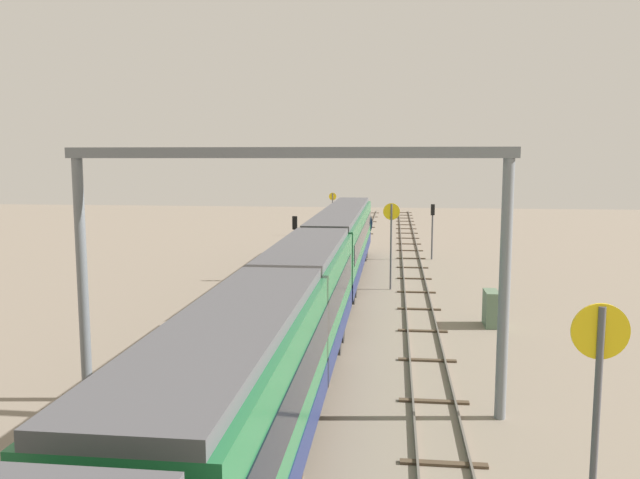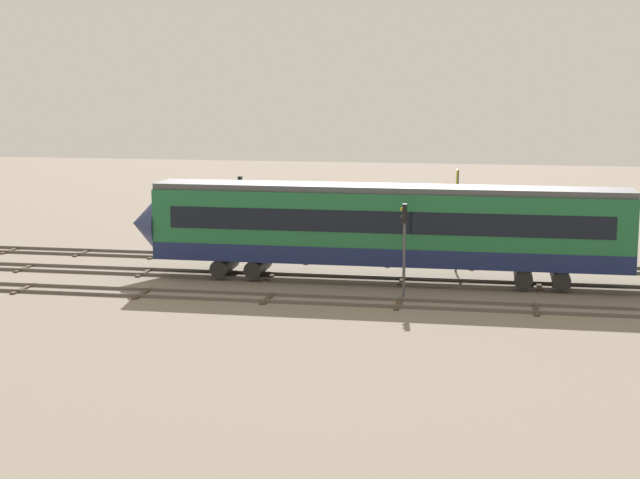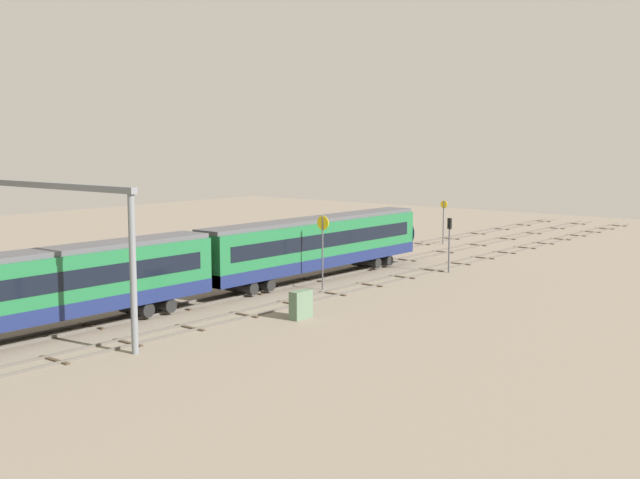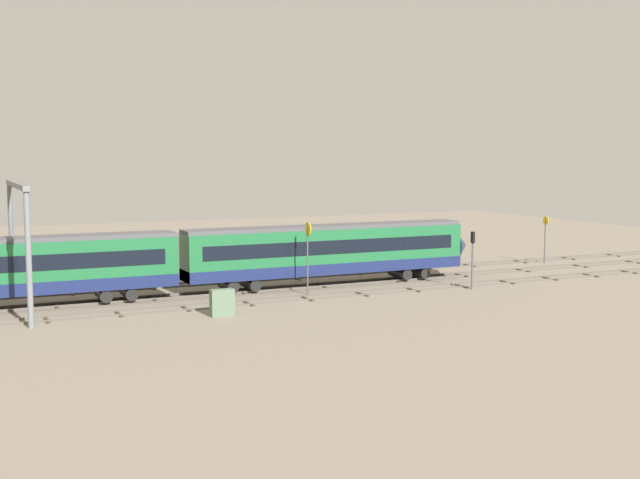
% 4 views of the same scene
% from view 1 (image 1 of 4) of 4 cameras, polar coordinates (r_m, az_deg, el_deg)
% --- Properties ---
extents(ground_plane, '(139.67, 139.67, 0.00)m').
position_cam_1_polar(ground_plane, '(40.90, 1.59, -4.58)').
color(ground_plane, gray).
extents(track_near_foreground, '(123.67, 2.40, 0.16)m').
position_cam_1_polar(track_near_foreground, '(40.76, 8.56, -4.60)').
color(track_near_foreground, '#59544C').
rests_on(track_near_foreground, ground).
extents(track_with_train, '(123.67, 2.40, 0.16)m').
position_cam_1_polar(track_with_train, '(40.88, 1.59, -4.48)').
color(track_with_train, '#59544C').
rests_on(track_with_train, ground).
extents(track_middle, '(123.67, 2.40, 0.16)m').
position_cam_1_polar(track_middle, '(41.60, -5.24, -4.31)').
color(track_middle, '#59544C').
rests_on(track_middle, ground).
extents(train, '(75.20, 3.24, 4.80)m').
position_cam_1_polar(train, '(20.95, -3.28, -8.62)').
color(train, '#1E6638').
rests_on(train, ground).
extents(overhead_gantry, '(0.40, 14.65, 8.73)m').
position_cam_1_polar(overhead_gantry, '(20.85, -3.14, 1.53)').
color(overhead_gantry, slate).
rests_on(overhead_gantry, ground).
extents(speed_sign_near_foreground, '(0.14, 0.94, 6.03)m').
position_cam_1_polar(speed_sign_near_foreground, '(12.05, 23.26, -15.33)').
color(speed_sign_near_foreground, '#4C4C51').
rests_on(speed_sign_near_foreground, ground).
extents(speed_sign_mid_trackside, '(0.14, 0.81, 4.65)m').
position_cam_1_polar(speed_sign_mid_trackside, '(69.89, 1.13, 2.80)').
color(speed_sign_mid_trackside, '#4C4C51').
rests_on(speed_sign_mid_trackside, ground).
extents(speed_sign_far_trackside, '(0.14, 1.06, 5.55)m').
position_cam_1_polar(speed_sign_far_trackside, '(41.00, 6.35, 0.65)').
color(speed_sign_far_trackside, '#4C4C51').
rests_on(speed_sign_far_trackside, ground).
extents(signal_light_trackside_approach, '(0.31, 0.32, 4.60)m').
position_cam_1_polar(signal_light_trackside_approach, '(53.89, 9.96, 1.42)').
color(signal_light_trackside_approach, '#4C4C51').
rests_on(signal_light_trackside_approach, ground).
extents(signal_light_trackside_departure, '(0.31, 0.32, 4.46)m').
position_cam_1_polar(signal_light_trackside_departure, '(43.78, -2.25, 0.08)').
color(signal_light_trackside_departure, '#4C4C51').
rests_on(signal_light_trackside_departure, ground).
extents(relay_cabinet, '(1.58, 0.67, 1.78)m').
position_cam_1_polar(relay_cabinet, '(33.46, 14.95, -5.94)').
color(relay_cabinet, '#597259').
rests_on(relay_cabinet, ground).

